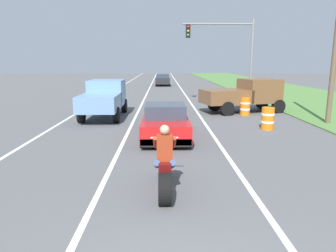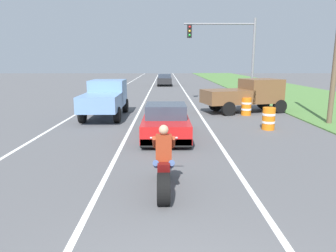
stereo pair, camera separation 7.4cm
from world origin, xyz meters
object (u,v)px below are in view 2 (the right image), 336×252
(motorcycle_with_rider, at_px, (164,169))
(distant_car_far_ahead, at_px, (165,80))
(traffic_light_mast_near, at_px, (231,47))
(pickup_truck_right_shoulder_brown, at_px, (247,94))
(sports_car_red, at_px, (166,122))
(construction_barrel_nearest, at_px, (269,119))
(pickup_truck_left_lane_light_blue, at_px, (105,97))
(construction_barrel_mid, at_px, (246,106))

(motorcycle_with_rider, height_order, distant_car_far_ahead, motorcycle_with_rider)
(traffic_light_mast_near, bearing_deg, pickup_truck_right_shoulder_brown, -87.62)
(sports_car_red, bearing_deg, pickup_truck_right_shoulder_brown, 52.37)
(pickup_truck_right_shoulder_brown, distance_m, distant_car_far_ahead, 21.85)
(construction_barrel_nearest, relative_size, distant_car_far_ahead, 0.25)
(pickup_truck_left_lane_light_blue, xyz_separation_m, distant_car_far_ahead, (3.21, 22.94, -0.33))
(traffic_light_mast_near, bearing_deg, construction_barrel_mid, -91.21)
(sports_car_red, height_order, traffic_light_mast_near, traffic_light_mast_near)
(construction_barrel_mid, bearing_deg, sports_car_red, -131.32)
(distant_car_far_ahead, bearing_deg, motorcycle_with_rider, -89.97)
(construction_barrel_mid, bearing_deg, motorcycle_with_rider, -113.53)
(motorcycle_with_rider, xyz_separation_m, traffic_light_mast_near, (4.78, 15.95, 3.44))
(motorcycle_with_rider, relative_size, sports_car_red, 0.51)
(traffic_light_mast_near, bearing_deg, motorcycle_with_rider, -106.67)
(construction_barrel_mid, bearing_deg, pickup_truck_left_lane_light_blue, -175.92)
(pickup_truck_left_lane_light_blue, xyz_separation_m, construction_barrel_nearest, (7.91, -3.29, -0.60))
(pickup_truck_right_shoulder_brown, relative_size, construction_barrel_mid, 5.14)
(motorcycle_with_rider, bearing_deg, sports_car_red, 89.33)
(sports_car_red, xyz_separation_m, distant_car_far_ahead, (-0.08, 27.61, 0.14))
(distant_car_far_ahead, bearing_deg, sports_car_red, -89.82)
(traffic_light_mast_near, distance_m, distant_car_far_ahead, 18.09)
(sports_car_red, distance_m, construction_barrel_nearest, 4.82)
(sports_car_red, height_order, construction_barrel_mid, sports_car_red)
(motorcycle_with_rider, bearing_deg, construction_barrel_nearest, 55.70)
(construction_barrel_nearest, xyz_separation_m, construction_barrel_mid, (-0.02, 3.85, 0.00))
(sports_car_red, bearing_deg, distant_car_far_ahead, 90.18)
(distant_car_far_ahead, bearing_deg, traffic_light_mast_near, -74.36)
(pickup_truck_right_shoulder_brown, relative_size, traffic_light_mast_near, 0.86)
(construction_barrel_nearest, height_order, construction_barrel_mid, same)
(pickup_truck_left_lane_light_blue, height_order, traffic_light_mast_near, traffic_light_mast_near)
(sports_car_red, relative_size, construction_barrel_nearest, 4.30)
(traffic_light_mast_near, relative_size, construction_barrel_nearest, 6.00)
(construction_barrel_mid, bearing_deg, distant_car_far_ahead, 101.83)
(sports_car_red, bearing_deg, pickup_truck_left_lane_light_blue, 125.21)
(construction_barrel_nearest, bearing_deg, pickup_truck_right_shoulder_brown, 86.91)
(pickup_truck_left_lane_light_blue, relative_size, construction_barrel_mid, 4.80)
(pickup_truck_left_lane_light_blue, relative_size, traffic_light_mast_near, 0.80)
(construction_barrel_mid, xyz_separation_m, distant_car_far_ahead, (-4.69, 22.38, 0.27))
(pickup_truck_right_shoulder_brown, distance_m, construction_barrel_mid, 1.29)
(construction_barrel_nearest, bearing_deg, pickup_truck_left_lane_light_blue, 157.45)
(motorcycle_with_rider, xyz_separation_m, construction_barrel_mid, (4.67, 10.71, -0.09))
(sports_car_red, xyz_separation_m, pickup_truck_right_shoulder_brown, (4.88, 6.33, 0.48))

